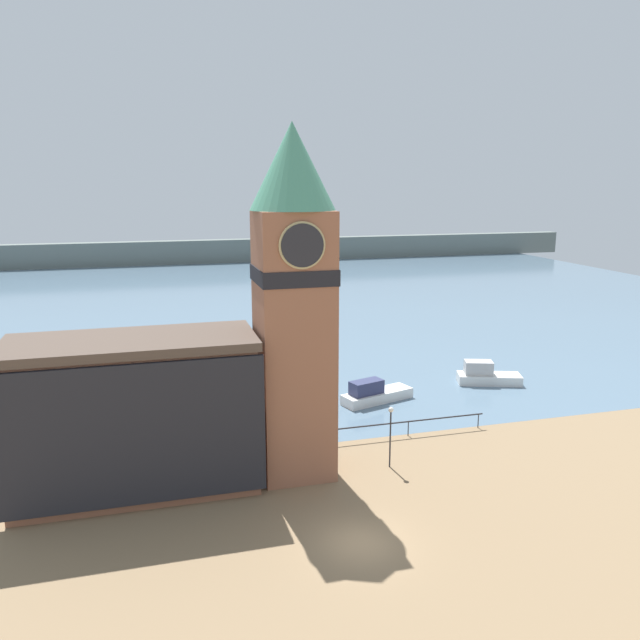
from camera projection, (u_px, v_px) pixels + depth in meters
name	position (u px, v px, depth m)	size (l,w,h in m)	color
ground_plane	(361.00, 543.00, 30.60)	(160.00, 160.00, 0.00)	#846B4C
water	(212.00, 294.00, 98.33)	(160.00, 120.00, 0.00)	slate
far_shoreline	(193.00, 252.00, 135.45)	(180.00, 3.00, 5.00)	slate
pier_railing	(408.00, 423.00, 43.34)	(11.47, 0.08, 1.09)	#232328
clock_tower	(294.00, 296.00, 35.90)	(4.84, 4.84, 20.59)	#935B42
pier_building	(135.00, 415.00, 35.10)	(13.77, 6.00, 8.93)	#935B42
boat_near	(374.00, 394.00, 50.13)	(6.32, 3.51, 1.91)	silver
boat_far	(486.00, 375.00, 54.75)	(5.77, 3.66, 2.01)	silver
mooring_bollard_near	(315.00, 451.00, 40.02)	(0.33, 0.33, 0.84)	#2D2D33
lamp_post	(391.00, 425.00, 38.20)	(0.32, 0.32, 3.92)	#2D2D33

